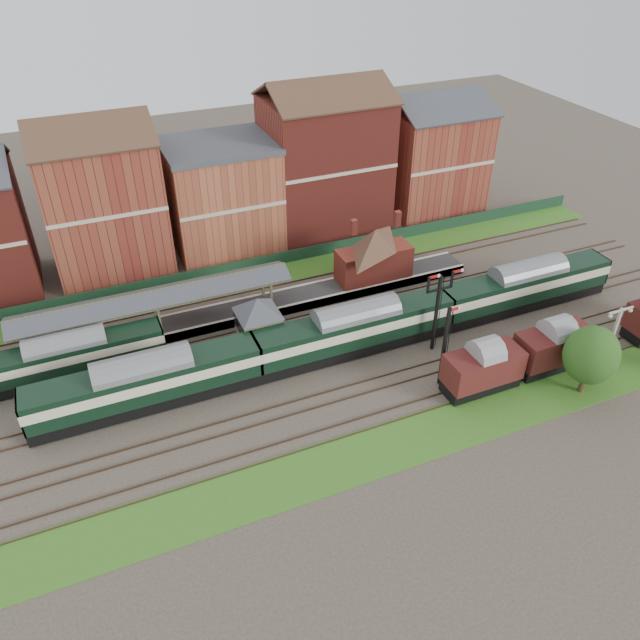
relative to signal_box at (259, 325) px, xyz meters
name	(u,v)px	position (x,y,z in m)	size (l,w,h in m)	color
ground	(303,365)	(3.00, -3.25, -3.19)	(160.00, 160.00, 0.00)	#473D33
grass_back	(250,280)	(3.00, 12.75, -3.16)	(90.00, 4.50, 0.06)	#2D6619
grass_front	(362,456)	(3.00, -15.25, -3.16)	(90.00, 5.00, 0.06)	#2D6619
fence	(244,266)	(3.00, 14.75, -2.44)	(90.00, 0.12, 1.50)	#193823
platform	(221,316)	(-2.00, 6.50, -2.69)	(55.00, 3.40, 1.00)	#2D2D2D
signal_box	(259,325)	(0.00, 0.00, 0.00)	(5.40, 5.40, 6.00)	#566B4C
brick_hut	(339,323)	(8.00, 0.00, -2.00)	(3.20, 2.64, 2.94)	maroon
station_building	(374,253)	(15.00, 6.50, 0.76)	(8.10, 8.10, 5.90)	maroon
canopy	(154,295)	(-8.00, 6.50, 1.39)	(26.00, 3.89, 4.08)	#4F5032
semaphore_bracket	(437,308)	(15.04, -5.75, 1.44)	(3.60, 0.25, 8.18)	black
semaphore_siding	(445,345)	(13.02, -10.25, 0.96)	(1.23, 0.25, 8.00)	black
yard_lamp	(612,337)	(27.00, -14.75, 0.79)	(2.60, 0.22, 7.00)	beige
town_backdrop	(220,191)	(2.82, 21.75, 3.81)	(69.00, 10.00, 16.00)	maroon
dmu_train	(356,329)	(8.18, -3.25, -0.64)	(57.07, 3.00, 4.38)	black
platform_railcar	(69,357)	(-16.32, 3.25, -0.98)	(16.28, 2.57, 3.75)	black
goods_van_a	(483,368)	(15.77, -12.25, -0.91)	(6.68, 2.89, 4.05)	black
goods_van_b	(553,347)	(23.19, -12.25, -0.86)	(6.82, 2.96, 4.14)	black
tree_far	(591,355)	(23.60, -15.93, 0.78)	(4.51, 4.51, 6.57)	#382619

